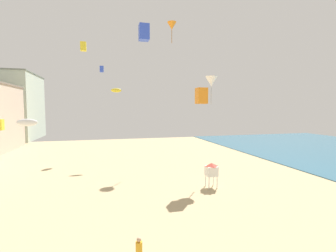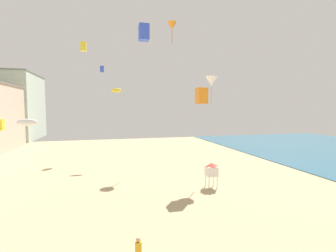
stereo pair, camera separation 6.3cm
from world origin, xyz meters
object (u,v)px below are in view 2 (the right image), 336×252
kite_flyer (138,251)px  kite_orange_box (201,96)px  lifeguard_stand (211,170)px  kite_orange_delta (172,26)px  kite_blue_box_2 (102,69)px  kite_blue_box (144,32)px  kite_white_parafoil (27,122)px  kite_white_delta (211,81)px  kite_yellow_parafoil (116,90)px  kite_yellow_box (83,47)px  kite_yellow_box_2 (0,125)px

kite_flyer → kite_orange_box: bearing=-32.4°
lifeguard_stand → kite_orange_delta: (0.10, 15.81, 19.71)m
kite_blue_box_2 → kite_blue_box: bearing=-81.0°
kite_orange_box → kite_white_parafoil: kite_orange_box is taller
kite_white_delta → kite_flyer: bearing=-125.7°
kite_flyer → kite_white_parafoil: kite_white_parafoil is taller
kite_yellow_parafoil → lifeguard_stand: bearing=-59.0°
kite_blue_box → kite_orange_delta: kite_orange_delta is taller
kite_blue_box → kite_yellow_box: 10.00m
kite_blue_box → kite_yellow_parafoil: kite_blue_box is taller
kite_flyer → kite_orange_delta: size_ratio=0.49×
kite_yellow_box_2 → kite_yellow_parafoil: 15.92m
kite_yellow_box_2 → kite_yellow_parafoil: size_ratio=0.91×
kite_blue_box → kite_blue_box_2: bearing=99.0°
kite_orange_box → kite_white_parafoil: bearing=178.0°
kite_blue_box → kite_flyer: bearing=-101.1°
kite_flyer → kite_orange_delta: kite_orange_delta is taller
kite_yellow_parafoil → kite_blue_box: bearing=-84.6°
kite_orange_delta → kite_yellow_parafoil: size_ratio=2.10×
lifeguard_stand → kite_yellow_parafoil: 19.57m
kite_yellow_box → kite_white_parafoil: size_ratio=0.53×
kite_yellow_box_2 → kite_yellow_parafoil: (15.05, 1.82, 4.88)m
kite_blue_box → kite_yellow_box: kite_yellow_box is taller
kite_orange_delta → kite_orange_box: size_ratio=1.90×
kite_yellow_box_2 → kite_orange_box: size_ratio=0.82×
kite_white_parafoil → kite_orange_box: bearing=-2.0°
lifeguard_stand → kite_yellow_parafoil: bearing=138.7°
kite_yellow_parafoil → kite_orange_box: bearing=-55.4°
kite_flyer → kite_blue_box_2: size_ratio=1.57×
kite_flyer → kite_yellow_box: (-3.82, 16.64, 14.07)m
kite_yellow_parafoil → kite_white_parafoil: kite_yellow_parafoil is taller
kite_orange_delta → kite_yellow_parafoil: 13.97m
kite_blue_box → kite_orange_box: size_ratio=0.73×
lifeguard_stand → kite_flyer: bearing=-112.2°
kite_blue_box → kite_blue_box_2: 24.15m
kite_yellow_box → kite_yellow_box_2: 15.98m
kite_white_parafoil → kite_yellow_parafoil: bearing=53.7°
lifeguard_stand → kite_yellow_box: size_ratio=2.64×
kite_white_parafoil → kite_orange_delta: bearing=35.9°
kite_white_delta → kite_white_parafoil: (-19.68, -1.64, -4.60)m
kite_orange_box → kite_white_parafoil: size_ratio=0.96×
kite_orange_delta → lifeguard_stand: bearing=-90.4°
lifeguard_stand → kite_white_parafoil: size_ratio=1.40×
kite_yellow_box → kite_yellow_box_2: bearing=147.9°
lifeguard_stand → kite_blue_box: 14.70m
kite_white_delta → kite_blue_box_2: kite_blue_box_2 is taller
kite_white_parafoil → kite_blue_box: bearing=-26.7°
lifeguard_stand → kite_yellow_parafoil: kite_yellow_parafoil is taller
kite_yellow_box → kite_orange_box: 14.14m
lifeguard_stand → kite_orange_box: 8.04m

